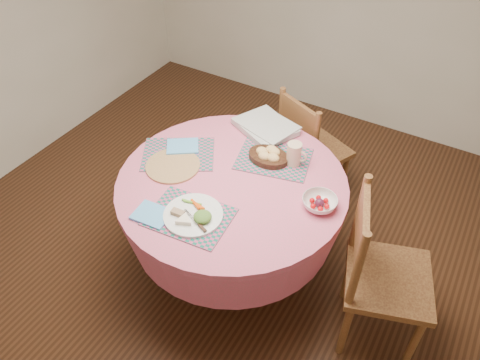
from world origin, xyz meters
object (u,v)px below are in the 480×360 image
Objects in this scene: dining_table at (232,207)px; wicker_trivet at (173,166)px; chair_back at (309,148)px; dinner_plate at (194,215)px; fruit_bowl at (320,203)px; bread_bowl at (269,155)px; latte_mug at (294,154)px; chair_right at (379,272)px.

wicker_trivet is (-0.34, -0.06, 0.20)m from dining_table.
chair_back is (0.11, 0.82, -0.09)m from dining_table.
fruit_bowl is (0.50, 0.38, 0.01)m from dinner_plate.
chair_back is 1.20m from dinner_plate.
bread_bowl reaches higher than dining_table.
wicker_trivet is at bearing 87.38° from chair_back.
wicker_trivet is 1.02× the size of dinner_plate.
chair_back is at bearing 115.56° from fruit_bowl.
dinner_plate reaches higher than dining_table.
dining_table is 4.22× the size of dinner_plate.
fruit_bowl is at bearing -42.62° from latte_mug.
bread_bowl is at bearing 71.21° from dining_table.
latte_mug is 0.35m from fruit_bowl.
dining_table is 0.45m from latte_mug.
chair_back is 6.62× the size of latte_mug.
fruit_bowl is at bearing 66.50° from chair_right.
dining_table is at bearing 10.53° from wicker_trivet.
bread_bowl is (-0.76, 0.23, 0.28)m from chair_right.
chair_right is 7.23× the size of latte_mug.
chair_back is 3.01× the size of dinner_plate.
fruit_bowl is at bearing -26.51° from bread_bowl.
dinner_plate reaches higher than fruit_bowl.
latte_mug reaches higher than bread_bowl.
dinner_plate is (-0.02, -0.32, 0.22)m from dining_table.
bread_bowl reaches higher than fruit_bowl.
dining_table is at bearing 86.20° from dinner_plate.
bread_bowl is 1.72× the size of latte_mug.
fruit_bowl is (0.48, 0.06, 0.22)m from dining_table.
latte_mug is at bearing 137.38° from fruit_bowl.
chair_right reaches higher than chair_back.
latte_mug is (-0.63, 0.27, 0.32)m from chair_right.
dinner_plate is at bearing 93.69° from chair_right.
chair_right is 0.75m from latte_mug.
chair_back is 2.95× the size of wicker_trivet.
fruit_bowl reaches higher than dining_table.
chair_right is 5.26× the size of fruit_bowl.
dinner_plate is at bearing -111.63° from latte_mug.
fruit_bowl is (-0.37, 0.04, 0.27)m from chair_right.
latte_mug reaches higher than fruit_bowl.
dinner_plate reaches higher than wicker_trivet.
wicker_trivet is at bearing 76.08° from chair_right.
bread_bowl is 0.44m from fruit_bowl.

